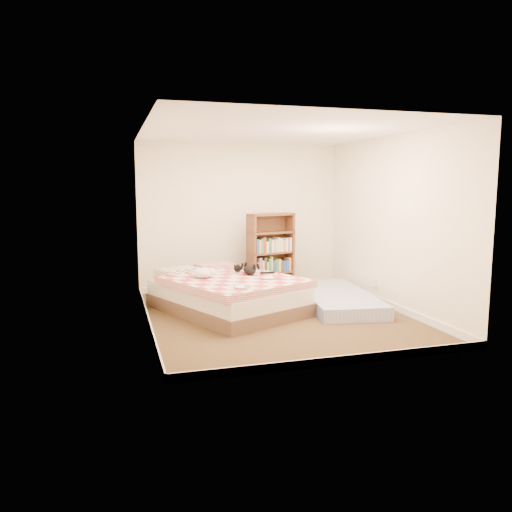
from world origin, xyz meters
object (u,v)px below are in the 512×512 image
object	(u,v)px
bookshelf	(270,262)
black_cat	(249,270)
floor_mattress	(335,298)
bed	(227,293)
white_dog	(203,273)

from	to	relation	value
bookshelf	black_cat	bearing A→B (deg)	-138.15
floor_mattress	black_cat	distance (m)	1.41
floor_mattress	black_cat	world-z (taller)	black_cat
bed	floor_mattress	world-z (taller)	bed
bed	floor_mattress	bearing A→B (deg)	-27.15
bookshelf	floor_mattress	bearing A→B (deg)	-73.97
bed	floor_mattress	distance (m)	1.68
bookshelf	black_cat	xyz separation A→B (m)	(-0.64, -0.97, 0.06)
bookshelf	black_cat	size ratio (longest dim) A/B	2.19
bed	bookshelf	bearing A→B (deg)	22.37
floor_mattress	bookshelf	bearing A→B (deg)	128.94
black_cat	bookshelf	bearing A→B (deg)	9.70
bookshelf	black_cat	distance (m)	1.16
bed	white_dog	size ratio (longest dim) A/B	6.63
bookshelf	bed	bearing A→B (deg)	-148.19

